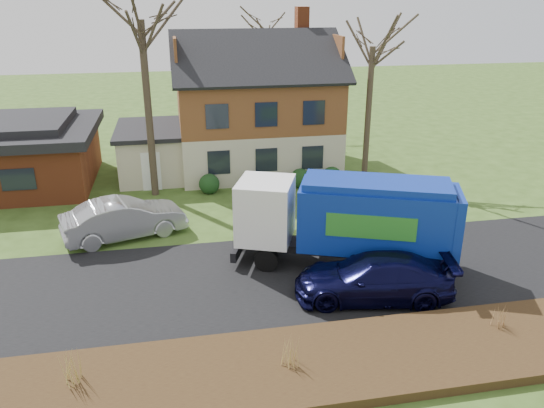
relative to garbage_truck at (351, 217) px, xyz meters
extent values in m
plane|color=#314918|center=(-3.48, -0.41, -2.07)|extent=(120.00, 120.00, 0.00)
cube|color=black|center=(-3.48, -0.41, -2.06)|extent=(80.00, 7.00, 0.02)
cube|color=black|center=(-3.48, -5.71, -1.92)|extent=(80.00, 3.50, 0.30)
cube|color=beige|center=(-1.48, 13.59, -0.72)|extent=(9.00, 7.50, 2.70)
cube|color=#5C2E1A|center=(-1.48, 13.59, 2.03)|extent=(9.00, 7.50, 2.80)
cube|color=brown|center=(1.52, 14.59, 6.40)|extent=(0.70, 0.90, 1.60)
cube|color=beige|center=(-7.68, 13.09, -0.77)|extent=(3.50, 5.50, 2.60)
cube|color=black|center=(-7.68, 13.09, 0.65)|extent=(3.90, 5.90, 0.24)
cube|color=brown|center=(-15.48, 12.59, -0.67)|extent=(9.00, 7.50, 2.80)
cube|color=black|center=(-15.48, 12.59, 0.98)|extent=(9.80, 8.20, 0.50)
cylinder|color=black|center=(-3.18, 0.23, -1.61)|extent=(0.97, 0.62, 0.92)
cylinder|color=black|center=(-2.52, 1.96, -1.61)|extent=(0.97, 0.62, 0.92)
cylinder|color=black|center=(1.52, -1.58, -1.61)|extent=(0.97, 0.62, 0.92)
cylinder|color=black|center=(2.19, 0.15, -1.61)|extent=(0.97, 0.62, 0.92)
cylinder|color=black|center=(2.60, -1.99, -1.61)|extent=(0.97, 0.62, 0.92)
cylinder|color=black|center=(3.26, -0.26, -1.61)|extent=(0.97, 0.62, 0.92)
cube|color=black|center=(0.04, -0.02, -1.31)|extent=(7.48, 3.72, 0.31)
cube|color=white|center=(-3.06, 1.17, 0.06)|extent=(2.69, 2.79, 2.39)
cube|color=black|center=(-3.97, 1.52, 0.19)|extent=(0.76, 1.84, 0.80)
cube|color=black|center=(-4.05, 1.56, -1.58)|extent=(1.00, 2.14, 0.40)
cube|color=navy|center=(0.82, -0.32, 0.06)|extent=(6.00, 4.06, 2.39)
cube|color=navy|center=(0.82, -0.32, 1.39)|extent=(5.65, 3.72, 0.27)
cube|color=navy|center=(3.51, -1.35, -0.03)|extent=(1.10, 2.22, 2.57)
cube|color=#277727|center=(0.30, -1.32, 0.15)|extent=(2.99, 1.18, 0.88)
cube|color=#277727|center=(1.10, 0.78, 0.15)|extent=(2.99, 1.18, 0.88)
imported|color=#AEB1B6|center=(-8.71, 4.39, -1.21)|extent=(5.52, 3.31, 1.72)
imported|color=black|center=(0.11, -2.38, -1.28)|extent=(5.76, 3.19, 1.58)
cylinder|color=#3C3024|center=(-7.53, 9.57, 2.34)|extent=(0.37, 0.37, 8.82)
cylinder|color=#453829|center=(4.46, 10.49, 1.60)|extent=(0.33, 0.33, 7.32)
cylinder|color=#3C3124|center=(0.99, 22.96, 1.71)|extent=(0.29, 0.29, 7.55)
cone|color=tan|center=(-9.43, -5.38, -1.26)|extent=(0.05, 0.05, 1.01)
cone|color=tan|center=(-9.59, -5.38, -1.26)|extent=(0.05, 0.05, 1.01)
cone|color=tan|center=(-9.26, -5.38, -1.26)|extent=(0.05, 0.05, 1.01)
cone|color=tan|center=(-9.43, -5.24, -1.26)|extent=(0.05, 0.05, 1.01)
cone|color=tan|center=(-9.43, -5.51, -1.26)|extent=(0.05, 0.05, 1.01)
cone|color=tan|center=(-3.60, -5.78, -1.31)|extent=(0.04, 0.04, 0.92)
cone|color=tan|center=(-3.75, -5.78, -1.31)|extent=(0.04, 0.04, 0.92)
cone|color=tan|center=(-3.46, -5.78, -1.31)|extent=(0.04, 0.04, 0.92)
cone|color=tan|center=(-3.60, -5.66, -1.31)|extent=(0.04, 0.04, 0.92)
cone|color=tan|center=(-3.60, -5.89, -1.31)|extent=(0.04, 0.04, 0.92)
cone|color=#9A7144|center=(3.15, -5.17, -1.38)|extent=(0.04, 0.04, 0.76)
cone|color=#9A7144|center=(3.02, -5.17, -1.38)|extent=(0.04, 0.04, 0.76)
cone|color=#9A7144|center=(3.28, -5.17, -1.38)|extent=(0.04, 0.04, 0.76)
cone|color=#9A7144|center=(3.15, -5.07, -1.38)|extent=(0.04, 0.04, 0.76)
cone|color=#9A7144|center=(3.15, -5.28, -1.38)|extent=(0.04, 0.04, 0.76)
camera|label=1|loc=(-6.33, -17.52, 7.80)|focal=35.00mm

